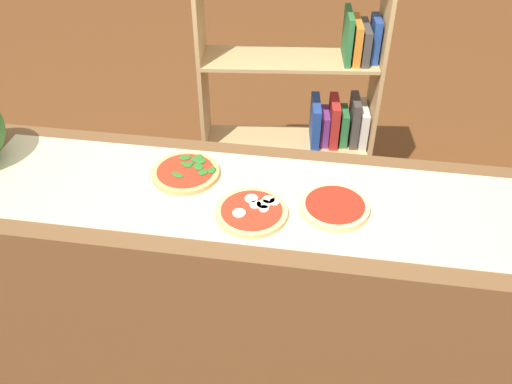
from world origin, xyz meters
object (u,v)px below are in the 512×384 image
Objects in this scene: pizza_mozzarella_1 at (252,211)px; pizza_plain_2 at (335,207)px; pizza_spinach_0 at (186,172)px; bookshelf at (311,114)px.

pizza_plain_2 is at bearing 13.11° from pizza_mozzarella_1.
pizza_spinach_0 reaches higher than pizza_mozzarella_1.
bookshelf is at bearing 68.87° from pizza_spinach_0.
pizza_plain_2 is (0.53, -0.11, 0.00)m from pizza_spinach_0.
pizza_spinach_0 is 1.02× the size of pizza_mozzarella_1.
bookshelf is (-0.14, 1.11, -0.32)m from pizza_plain_2.
pizza_mozzarella_1 is 1.22m from bookshelf.
bookshelf reaches higher than pizza_mozzarella_1.
pizza_mozzarella_1 is at bearing -96.01° from bookshelf.
pizza_spinach_0 is at bearing 146.87° from pizza_mozzarella_1.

